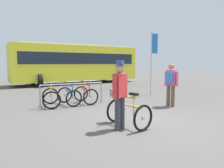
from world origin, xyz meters
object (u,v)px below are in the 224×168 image
(racked_bike_red, at_px, (86,94))
(banner_flag, at_px, (153,52))
(person_with_featured_bike, at_px, (120,92))
(racked_bike_yellow, at_px, (51,97))
(bus_distant, at_px, (77,62))
(pedestrian_with_backpack, at_px, (171,82))
(featured_bicycle, at_px, (125,107))
(racked_bike_blue, at_px, (69,96))

(racked_bike_red, xyz_separation_m, banner_flag, (3.88, 0.08, 1.86))
(racked_bike_red, height_order, person_with_featured_bike, person_with_featured_bike)
(racked_bike_yellow, distance_m, bus_distant, 9.05)
(person_with_featured_bike, xyz_separation_m, banner_flag, (4.66, 3.59, 1.28))
(pedestrian_with_backpack, bearing_deg, featured_bicycle, -161.94)
(racked_bike_red, relative_size, bus_distant, 0.11)
(featured_bicycle, xyz_separation_m, pedestrian_with_backpack, (2.84, 0.93, 0.45))
(person_with_featured_bike, bearing_deg, pedestrian_with_backpack, 19.72)
(racked_bike_red, distance_m, banner_flag, 4.31)
(racked_bike_blue, distance_m, bus_distant, 8.79)
(racked_bike_red, xyz_separation_m, bus_distant, (3.09, 7.87, 1.37))
(bus_distant, bearing_deg, racked_bike_blue, -115.88)
(pedestrian_with_backpack, distance_m, banner_flag, 3.15)
(racked_bike_yellow, bearing_deg, featured_bicycle, -74.52)
(person_with_featured_bike, bearing_deg, bus_distant, 71.26)
(racked_bike_yellow, distance_m, pedestrian_with_backpack, 4.58)
(racked_bike_blue, relative_size, banner_flag, 0.34)
(racked_bike_blue, bearing_deg, bus_distant, 64.12)
(racked_bike_red, relative_size, person_with_featured_bike, 0.65)
(racked_bike_blue, bearing_deg, racked_bike_red, -5.44)
(pedestrian_with_backpack, bearing_deg, racked_bike_blue, 141.74)
(racked_bike_red, bearing_deg, banner_flag, 1.17)
(racked_bike_yellow, distance_m, racked_bike_blue, 0.70)
(racked_bike_yellow, relative_size, bus_distant, 0.12)
(banner_flag, bearing_deg, racked_bike_yellow, 179.42)
(racked_bike_yellow, height_order, bus_distant, bus_distant)
(racked_bike_blue, bearing_deg, pedestrian_with_backpack, -38.26)
(person_with_featured_bike, relative_size, bus_distant, 0.17)
(racked_bike_blue, relative_size, racked_bike_red, 0.98)
(racked_bike_yellow, xyz_separation_m, banner_flag, (5.28, -0.05, 1.86))
(racked_bike_red, xyz_separation_m, pedestrian_with_backpack, (2.40, -2.38, 0.57))
(racked_bike_yellow, bearing_deg, bus_distant, 59.91)
(person_with_featured_bike, distance_m, pedestrian_with_backpack, 3.37)
(featured_bicycle, distance_m, banner_flag, 5.76)
(pedestrian_with_backpack, bearing_deg, racked_bike_yellow, 146.52)
(racked_bike_yellow, relative_size, racked_bike_red, 1.09)
(bus_distant, bearing_deg, racked_bike_yellow, -120.09)
(person_with_featured_bike, distance_m, banner_flag, 6.02)
(bus_distant, distance_m, banner_flag, 7.85)
(featured_bicycle, relative_size, person_with_featured_bike, 0.72)
(racked_bike_red, relative_size, featured_bicycle, 0.91)
(racked_bike_yellow, bearing_deg, pedestrian_with_backpack, -33.48)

